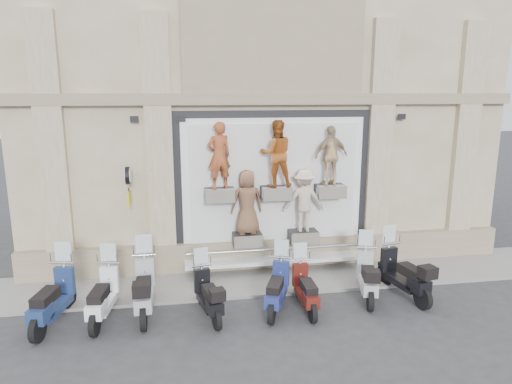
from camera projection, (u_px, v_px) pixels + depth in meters
ground at (298, 315)px, 10.54m from camera, size 90.00×90.00×0.00m
sidewalk at (279, 277)px, 12.55m from camera, size 16.00×2.20×0.08m
building at (251, 64)px, 15.99m from camera, size 14.00×8.60×12.00m
shop_vitrine at (277, 188)px, 12.66m from camera, size 5.60×0.83×4.30m
guard_rail at (280, 264)px, 12.36m from camera, size 5.06×0.10×0.93m
clock_sign_bracket at (128, 181)px, 11.69m from camera, size 0.10×0.80×1.02m
scooter_a at (52, 289)px, 9.95m from camera, size 0.99×2.14×1.68m
scooter_b at (102, 287)px, 10.15m from camera, size 0.80×2.01×1.59m
scooter_c at (144, 279)px, 10.41m from camera, size 0.67×2.11×1.71m
scooter_d at (208, 286)px, 10.33m from camera, size 0.88×1.86×1.45m
scooter_e at (277, 279)px, 10.62m from camera, size 1.21×1.96×1.54m
scooter_f at (306, 280)px, 10.67m from camera, size 0.55×1.79×1.45m
scooter_g at (368, 268)px, 11.25m from camera, size 1.08×2.02×1.58m
scooter_h at (404, 265)px, 11.32m from camera, size 0.97×2.13×1.67m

